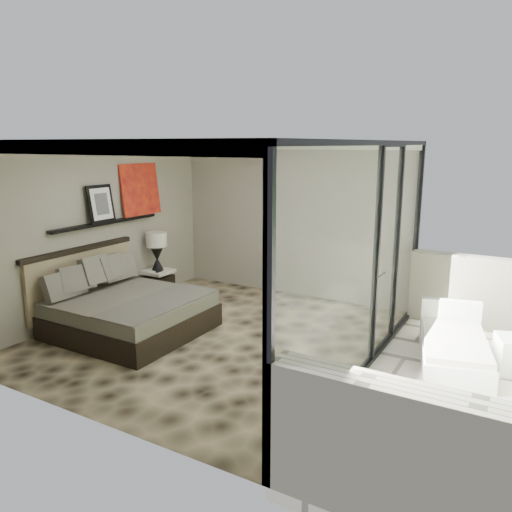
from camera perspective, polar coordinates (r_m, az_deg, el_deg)
The scene contains 13 objects.
floor at distance 7.43m, azimuth -4.76°, elevation -9.13°, with size 5.00×5.00×0.00m, color black.
ceiling at distance 6.90m, azimuth -5.19°, elevation 12.92°, with size 4.50×5.00×0.02m, color silver.
back_wall at distance 9.15m, azimuth 4.03°, elevation 4.14°, with size 4.50×0.02×2.80m, color gray.
left_wall at distance 8.50m, azimuth -17.45°, elevation 2.93°, with size 0.02×5.00×2.80m, color gray.
glass_wall at distance 6.05m, azimuth 12.77°, elevation -0.59°, with size 0.08×5.00×2.80m, color white.
terrace_slab at distance 6.31m, azimuth 25.65°, elevation -15.18°, with size 3.00×5.00×0.12m, color beige.
picture_ledge at distance 8.51m, azimuth -16.72°, elevation 3.67°, with size 0.12×2.20×0.05m, color black.
bed at distance 7.76m, azimuth -14.72°, elevation -5.91°, with size 2.06×1.99×1.14m.
nightstand at distance 9.30m, azimuth -11.07°, elevation -3.27°, with size 0.47×0.47×0.47m, color black.
table_lamp at distance 9.16m, azimuth -11.29°, elevation 1.15°, with size 0.38×0.38×0.69m.
abstract_canvas at distance 9.05m, azimuth -13.10°, elevation 7.42°, with size 0.04×0.90×0.90m, color #BC4310.
framed_print at distance 8.35m, azimuth -17.32°, elevation 5.72°, with size 0.03×0.50×0.60m, color black.
lounger at distance 7.00m, azimuth 21.66°, elevation -9.72°, with size 1.15×1.74×0.62m.
Camera 1 is at (3.98, -5.64, 2.76)m, focal length 35.00 mm.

